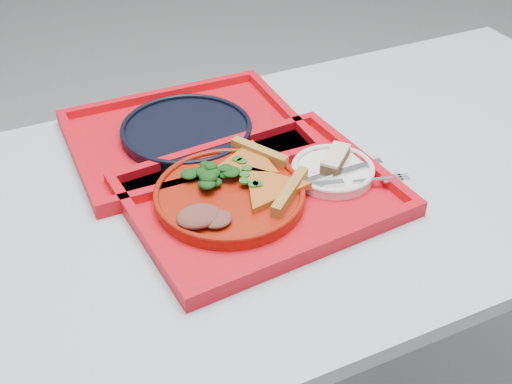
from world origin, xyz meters
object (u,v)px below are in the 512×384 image
Objects in this scene: tray_far at (187,138)px; navy_plate at (187,132)px; tray_main at (261,199)px; dinner_plate at (230,197)px; dessert_bar at (335,158)px.

navy_plate reaches higher than tray_far.
tray_far is 1.73× the size of navy_plate.
dinner_plate is (-0.06, 0.01, 0.02)m from tray_main.
tray_far is 0.23m from dinner_plate.
tray_main is 1.73× the size of dinner_plate.
tray_main is 0.25m from tray_far.
tray_main is 0.25m from navy_plate.
navy_plate is at bearing 88.43° from dinner_plate.
tray_main is at bearing -78.69° from navy_plate.
tray_far is at bearing 88.43° from dinner_plate.
dinner_plate is 0.21m from dessert_bar.
tray_far is 0.31m from dessert_bar.
tray_main and tray_far have the same top height.
dinner_plate is 0.23m from navy_plate.
dessert_bar is (0.21, 0.00, 0.02)m from dinner_plate.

